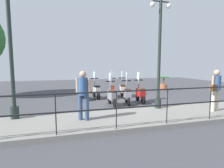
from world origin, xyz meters
TOP-DOWN VIEW (x-y plane):
  - ground_plane at (0.00, 0.00)m, footprint 28.00×28.00m
  - promenade_walkway at (-3.15, 0.00)m, footprint 2.20×20.00m
  - fence_railing at (-4.20, 0.00)m, footprint 0.04×16.03m
  - lamp_post_near at (-2.40, -0.75)m, footprint 0.26×0.90m
  - lamp_post_far at (-2.40, 4.58)m, footprint 0.26×0.90m
  - pedestrian_with_bag at (-3.41, -2.61)m, footprint 0.40×0.63m
  - pedestrian_distant at (-3.18, 2.39)m, footprint 0.43×0.45m
  - potted_palm at (2.98, -4.36)m, footprint 1.06×0.66m
  - scooter_near_0 at (-0.64, -0.76)m, footprint 1.23×0.44m
  - scooter_near_1 at (-0.82, 0.01)m, footprint 1.22×0.49m
  - scooter_near_2 at (-0.92, 0.81)m, footprint 1.23×0.44m
  - scooter_far_0 at (0.97, -0.37)m, footprint 1.22×0.48m
  - scooter_far_1 at (0.90, 0.32)m, footprint 1.20×0.54m
  - scooter_far_2 at (1.05, 1.21)m, footprint 1.23×0.45m
  - scooter_far_3 at (0.85, 1.90)m, footprint 1.23×0.46m

SIDE VIEW (x-z plane):
  - ground_plane at x=0.00m, z-range 0.00..0.00m
  - promenade_walkway at x=-3.15m, z-range 0.00..0.15m
  - potted_palm at x=2.98m, z-range -0.08..0.97m
  - scooter_near_0 at x=-0.64m, z-range -0.29..1.25m
  - scooter_near_1 at x=-0.82m, z-range -0.29..1.25m
  - scooter_near_2 at x=-0.92m, z-range -0.29..1.25m
  - scooter_far_0 at x=0.97m, z-range -0.29..1.25m
  - scooter_far_1 at x=0.90m, z-range -0.29..1.25m
  - scooter_far_2 at x=1.05m, z-range -0.29..1.25m
  - scooter_far_3 at x=0.85m, z-range -0.29..1.25m
  - fence_railing at x=-4.20m, z-range 0.37..1.44m
  - pedestrian_with_bag at x=-3.41m, z-range 0.28..1.87m
  - pedestrian_distant at x=-3.18m, z-range 0.28..1.87m
  - lamp_post_far at x=-2.40m, z-range -0.10..4.36m
  - lamp_post_near at x=-2.40m, z-range -0.10..4.49m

